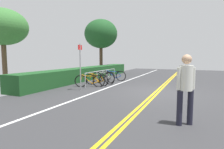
# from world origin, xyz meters

# --- Properties ---
(ground_plane) EXTENTS (33.29, 11.91, 0.05)m
(ground_plane) POSITION_xyz_m (0.00, 0.00, -0.03)
(ground_plane) COLOR #353538
(centre_line_yellow_inner) EXTENTS (29.96, 0.10, 0.00)m
(centre_line_yellow_inner) POSITION_xyz_m (0.00, -0.08, 0.00)
(centre_line_yellow_inner) COLOR gold
(centre_line_yellow_inner) RESTS_ON ground_plane
(centre_line_yellow_outer) EXTENTS (29.96, 0.10, 0.00)m
(centre_line_yellow_outer) POSITION_xyz_m (0.00, 0.08, 0.00)
(centre_line_yellow_outer) COLOR gold
(centre_line_yellow_outer) RESTS_ON ground_plane
(bike_lane_stripe_white) EXTENTS (29.96, 0.12, 0.00)m
(bike_lane_stripe_white) POSITION_xyz_m (0.00, 2.72, 0.00)
(bike_lane_stripe_white) COLOR white
(bike_lane_stripe_white) RESTS_ON ground_plane
(bike_rack) EXTENTS (4.07, 0.05, 0.83)m
(bike_rack) POSITION_xyz_m (1.51, 3.78, 0.60)
(bike_rack) COLOR #9EA0A5
(bike_rack) RESTS_ON ground_plane
(bicycle_0) EXTENTS (0.68, 1.66, 0.73)m
(bicycle_0) POSITION_xyz_m (-0.01, 3.78, 0.34)
(bicycle_0) COLOR black
(bicycle_0) RESTS_ON ground_plane
(bicycle_1) EXTENTS (0.56, 1.74, 0.71)m
(bicycle_1) POSITION_xyz_m (0.73, 3.74, 0.33)
(bicycle_1) COLOR black
(bicycle_1) RESTS_ON ground_plane
(bicycle_2) EXTENTS (0.53, 1.76, 0.79)m
(bicycle_2) POSITION_xyz_m (1.45, 3.67, 0.37)
(bicycle_2) COLOR black
(bicycle_2) RESTS_ON ground_plane
(bicycle_3) EXTENTS (0.68, 1.64, 0.77)m
(bicycle_3) POSITION_xyz_m (2.24, 3.88, 0.36)
(bicycle_3) COLOR black
(bicycle_3) RESTS_ON ground_plane
(bicycle_4) EXTENTS (0.49, 1.79, 0.75)m
(bicycle_4) POSITION_xyz_m (3.07, 3.64, 0.35)
(bicycle_4) COLOR black
(bicycle_4) RESTS_ON ground_plane
(pedestrian) EXTENTS (0.32, 0.42, 1.77)m
(pedestrian) POSITION_xyz_m (-4.17, -1.43, 1.03)
(pedestrian) COLOR #1E1E2D
(pedestrian) RESTS_ON ground_plane
(sign_post_near) EXTENTS (0.36, 0.06, 2.35)m
(sign_post_near) POSITION_xyz_m (-1.13, 3.66, 1.41)
(sign_post_near) COLOR gray
(sign_post_near) RESTS_ON ground_plane
(hedge_backdrop) EXTENTS (13.02, 1.21, 0.90)m
(hedge_backdrop) POSITION_xyz_m (3.01, 5.80, 0.45)
(hedge_backdrop) COLOR #1C4C21
(hedge_backdrop) RESTS_ON ground_plane
(tree_near_left) EXTENTS (2.55, 2.55, 4.21)m
(tree_near_left) POSITION_xyz_m (-2.31, 7.64, 3.24)
(tree_near_left) COLOR brown
(tree_near_left) RESTS_ON ground_plane
(tree_mid) EXTENTS (3.16, 3.16, 5.25)m
(tree_mid) POSITION_xyz_m (7.15, 6.73, 3.85)
(tree_mid) COLOR #473323
(tree_mid) RESTS_ON ground_plane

